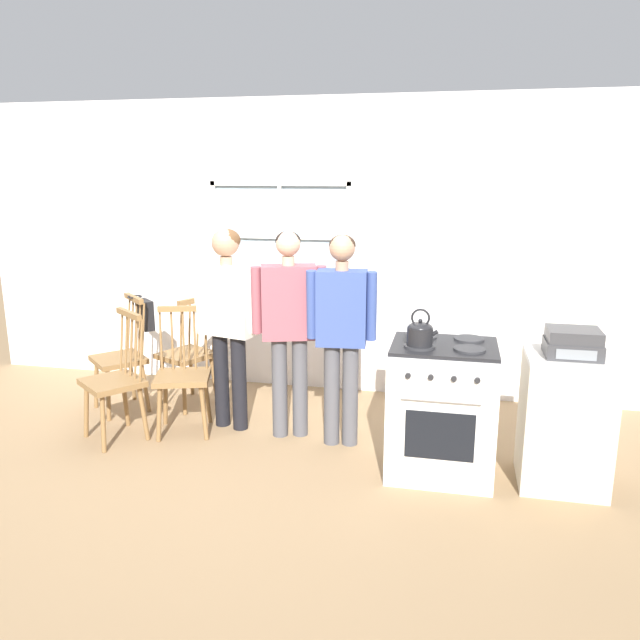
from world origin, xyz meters
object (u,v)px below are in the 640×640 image
object	(u,v)px
handbag	(145,314)
person_elderly_left	(228,308)
person_adult_right	(342,323)
person_teen_center	(289,316)
kettle	(420,333)
chair_center_cluster	(188,355)
potted_plant	(309,284)
chair_by_window	(121,359)
stereo	(573,343)
chair_near_stove	(183,376)
side_counter	(565,421)
stove	(442,407)
chair_near_wall	(115,382)

from	to	relation	value
handbag	person_elderly_left	bearing A→B (deg)	-20.28
person_adult_right	person_teen_center	bearing A→B (deg)	164.89
kettle	chair_center_cluster	bearing A→B (deg)	155.91
person_teen_center	potted_plant	world-z (taller)	person_teen_center
chair_by_window	stereo	distance (m)	3.65
chair_near_stove	stereo	distance (m)	2.89
chair_near_stove	side_counter	size ratio (longest dim) A/B	1.12
person_teen_center	person_adult_right	xyz separation A→B (m)	(0.42, -0.07, -0.01)
side_counter	person_adult_right	bearing A→B (deg)	168.93
chair_by_window	person_elderly_left	size ratio (longest dim) A/B	0.62
stove	stereo	distance (m)	0.95
handbag	person_adult_right	bearing A→B (deg)	-14.07
chair_by_window	stove	distance (m)	2.81
chair_near_stove	person_teen_center	xyz separation A→B (m)	(0.85, 0.11, 0.51)
person_adult_right	potted_plant	size ratio (longest dim) A/B	6.46
chair_center_cluster	kettle	xyz separation A→B (m)	(2.07, -0.93, 0.56)
person_adult_right	chair_center_cluster	bearing A→B (deg)	155.37
person_adult_right	kettle	xyz separation A→B (m)	(0.60, -0.41, 0.06)
stereo	person_teen_center	bearing A→B (deg)	168.65
potted_plant	stereo	size ratio (longest dim) A/B	0.73
chair_center_cluster	person_adult_right	bearing A→B (deg)	97.63
chair_near_stove	person_elderly_left	size ratio (longest dim) A/B	0.62
kettle	stove	bearing A→B (deg)	39.47
chair_center_cluster	person_teen_center	bearing A→B (deg)	94.07
person_teen_center	person_adult_right	size ratio (longest dim) A/B	1.01
potted_plant	side_counter	size ratio (longest dim) A/B	0.28
person_teen_center	chair_center_cluster	bearing A→B (deg)	139.86
potted_plant	handbag	size ratio (longest dim) A/B	0.81
chair_near_stove	person_elderly_left	xyz separation A→B (m)	(0.34, 0.16, 0.54)
chair_near_wall	chair_center_cluster	distance (m)	0.83
potted_plant	stereo	world-z (taller)	potted_plant
stove	stereo	world-z (taller)	stove
person_elderly_left	person_adult_right	world-z (taller)	person_elderly_left
stove	person_adult_right	bearing A→B (deg)	159.61
chair_near_wall	kettle	world-z (taller)	kettle
person_elderly_left	side_counter	world-z (taller)	person_elderly_left
handbag	potted_plant	bearing A→B (deg)	27.81
chair_near_wall	kettle	size ratio (longest dim) A/B	4.07
chair_near_wall	stove	world-z (taller)	stove
chair_by_window	chair_center_cluster	world-z (taller)	same
potted_plant	chair_near_wall	bearing A→B (deg)	-130.12
kettle	potted_plant	distance (m)	1.93
chair_by_window	chair_near_wall	bearing A→B (deg)	-22.21
kettle	person_adult_right	bearing A→B (deg)	145.37
kettle	side_counter	size ratio (longest dim) A/B	0.27
person_elderly_left	person_adult_right	distance (m)	0.95
stereo	person_elderly_left	bearing A→B (deg)	169.70
chair_near_wall	person_elderly_left	distance (m)	1.04
stove	kettle	xyz separation A→B (m)	(-0.16, -0.13, 0.55)
person_adult_right	side_counter	xyz separation A→B (m)	(1.56, -0.30, -0.51)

